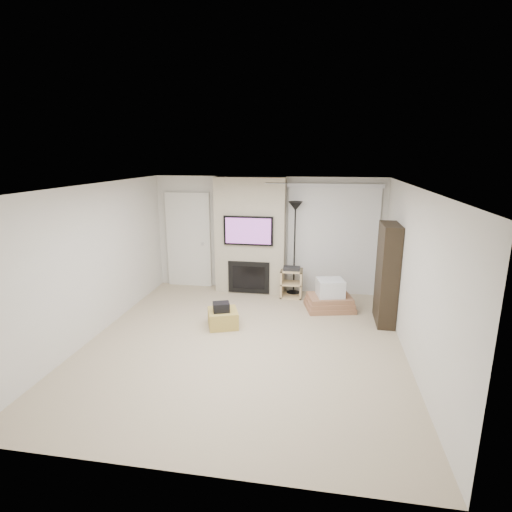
% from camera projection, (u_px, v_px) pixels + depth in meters
% --- Properties ---
extents(floor, '(5.00, 5.50, 0.00)m').
position_uv_depth(floor, '(244.00, 343.00, 6.43)').
color(floor, tan).
rests_on(floor, ground).
extents(ceiling, '(5.00, 5.50, 0.00)m').
position_uv_depth(ceiling, '(242.00, 186.00, 5.81)').
color(ceiling, white).
rests_on(ceiling, wall_back).
extents(wall_back, '(5.00, 0.00, 2.50)m').
position_uv_depth(wall_back, '(268.00, 234.00, 8.75)').
color(wall_back, silver).
rests_on(wall_back, ground).
extents(wall_front, '(5.00, 0.00, 2.50)m').
position_uv_depth(wall_front, '(182.00, 355.00, 3.49)').
color(wall_front, silver).
rests_on(wall_front, ground).
extents(wall_left, '(0.00, 5.50, 2.50)m').
position_uv_depth(wall_left, '(93.00, 262.00, 6.52)').
color(wall_left, silver).
rests_on(wall_left, ground).
extents(wall_right, '(0.00, 5.50, 2.50)m').
position_uv_depth(wall_right, '(414.00, 277.00, 5.72)').
color(wall_right, silver).
rests_on(wall_right, ground).
extents(hvac_vent, '(0.35, 0.18, 0.01)m').
position_uv_depth(hvac_vent, '(276.00, 183.00, 6.51)').
color(hvac_vent, silver).
rests_on(hvac_vent, ceiling).
extents(ottoman, '(0.64, 0.64, 0.30)m').
position_uv_depth(ottoman, '(223.00, 318.00, 7.03)').
color(ottoman, '#B39745').
rests_on(ottoman, floor).
extents(black_bag, '(0.34, 0.30, 0.16)m').
position_uv_depth(black_bag, '(221.00, 307.00, 6.93)').
color(black_bag, black).
rests_on(black_bag, ottoman).
extents(fireplace_wall, '(1.50, 0.47, 2.50)m').
position_uv_depth(fireplace_wall, '(250.00, 236.00, 8.61)').
color(fireplace_wall, '#B2A78E').
rests_on(fireplace_wall, floor).
extents(entry_door, '(1.02, 0.11, 2.14)m').
position_uv_depth(entry_door, '(189.00, 241.00, 9.05)').
color(entry_door, silver).
rests_on(entry_door, floor).
extents(vertical_blinds, '(1.98, 0.10, 2.37)m').
position_uv_depth(vertical_blinds, '(332.00, 236.00, 8.47)').
color(vertical_blinds, silver).
rests_on(vertical_blinds, floor).
extents(floor_lamp, '(0.30, 0.30, 2.01)m').
position_uv_depth(floor_lamp, '(295.00, 222.00, 8.33)').
color(floor_lamp, black).
rests_on(floor_lamp, floor).
extents(av_stand, '(0.45, 0.38, 0.66)m').
position_uv_depth(av_stand, '(291.00, 281.00, 8.45)').
color(av_stand, '#D6B883').
rests_on(av_stand, floor).
extents(box_stack, '(1.04, 0.87, 0.61)m').
position_uv_depth(box_stack, '(330.00, 298.00, 7.80)').
color(box_stack, '#99694A').
rests_on(box_stack, floor).
extents(bookshelf, '(0.30, 0.80, 1.80)m').
position_uv_depth(bookshelf, '(387.00, 274.00, 7.05)').
color(bookshelf, black).
rests_on(bookshelf, floor).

